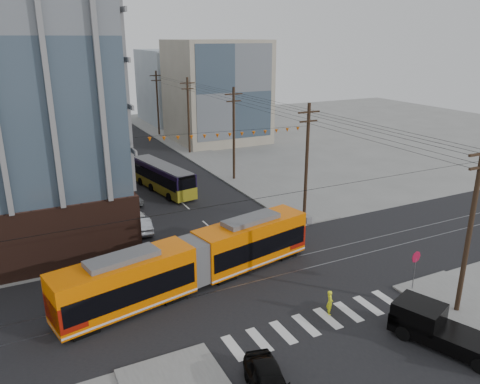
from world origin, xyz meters
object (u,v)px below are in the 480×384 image
Objects in this scene: pickup_truck at (448,331)px; black_sedan at (269,383)px; city_bus at (162,177)px; streetcar at (194,261)px.

pickup_truck is 1.38× the size of black_sedan.
city_bus is at bearing 93.69° from black_sedan.
streetcar reaches higher than city_bus.
black_sedan is (-10.68, 1.20, -0.28)m from pickup_truck.
black_sedan is at bearing -109.18° from city_bus.
streetcar is 16.17m from pickup_truck.
city_bus is (4.54, 21.36, -0.29)m from streetcar.
pickup_truck is 10.75m from black_sedan.
pickup_truck is at bearing -91.03° from city_bus.
city_bus is 1.82× the size of pickup_truck.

